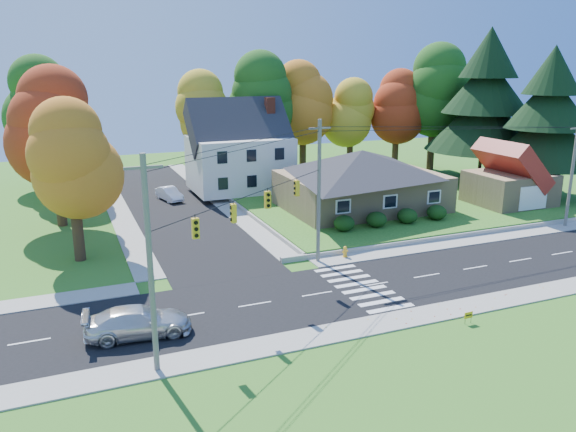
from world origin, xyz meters
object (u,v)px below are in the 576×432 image
Objects in this scene: ranch_house at (361,178)px; silver_sedan at (138,322)px; fire_hydrant at (345,252)px; white_car at (169,194)px.

ranch_house reaches higher than silver_sedan.
ranch_house is at bearing 55.81° from fire_hydrant.
white_car reaches higher than fire_hydrant.
white_car is at bearing -8.22° from silver_sedan.
silver_sedan is at bearing -117.05° from white_car.
silver_sedan is 1.31× the size of white_car.
fire_hydrant is (-7.32, -10.78, -2.85)m from ranch_house.
white_car is at bearing 110.40° from fire_hydrant.
ranch_house is 16.63× the size of fire_hydrant.
silver_sedan is at bearing -156.72° from fire_hydrant.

